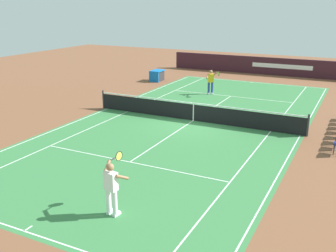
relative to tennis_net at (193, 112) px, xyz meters
The scene contains 9 objects.
ground_plane 0.49m from the tennis_net, ahead, with size 60.00×60.00×0.00m, color brown.
court_slab 0.49m from the tennis_net, ahead, with size 24.20×11.40×0.00m, color #387A42.
court_line_markings 0.49m from the tennis_net, ahead, with size 23.85×11.05×0.01m.
tennis_net is the anchor object (origin of this frame).
stadium_barrier 15.90m from the tennis_net, behind, with size 0.26×17.00×1.50m.
tennis_player_near 10.20m from the tennis_net, ahead, with size 1.12×0.77×1.70m.
tennis_player_far 6.61m from the tennis_net, 167.30° to the right, with size 0.80×1.04×1.70m.
tennis_ball 3.19m from the tennis_net, 114.76° to the left, with size 0.07×0.07×0.07m, color #CCE01E.
equipment_cart_tarped 11.37m from the tennis_net, 142.20° to the right, with size 1.25×0.84×0.85m.
Camera 1 is at (18.58, 7.78, 6.01)m, focal length 42.05 mm.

